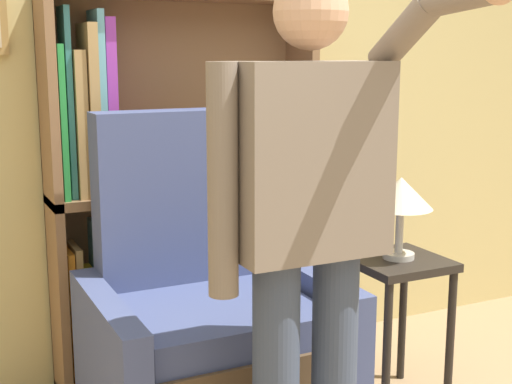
% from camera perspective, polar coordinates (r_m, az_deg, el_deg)
% --- Properties ---
extents(wall_back, '(8.00, 0.11, 2.80)m').
position_cam_1_polar(wall_back, '(3.47, -6.08, 8.74)').
color(wall_back, tan).
rests_on(wall_back, ground_plane).
extents(bookcase, '(1.26, 0.28, 1.81)m').
position_cam_1_polar(bookcase, '(3.32, -8.32, -0.75)').
color(bookcase, brown).
rests_on(bookcase, ground_plane).
extents(armchair, '(0.95, 0.81, 1.31)m').
position_cam_1_polar(armchair, '(2.94, -3.83, -11.61)').
color(armchair, '#4C3823').
rests_on(armchair, ground_plane).
extents(person_standing, '(0.63, 0.78, 1.77)m').
position_cam_1_polar(person_standing, '(2.20, 4.24, -2.32)').
color(person_standing, '#384256').
rests_on(person_standing, ground_plane).
extents(side_table, '(0.39, 0.39, 0.66)m').
position_cam_1_polar(side_table, '(3.21, 11.21, -7.64)').
color(side_table, black).
rests_on(side_table, ground_plane).
extents(table_lamp, '(0.28, 0.28, 0.36)m').
position_cam_1_polar(table_lamp, '(3.11, 11.50, -0.35)').
color(table_lamp, '#B7B2A8').
rests_on(table_lamp, side_table).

